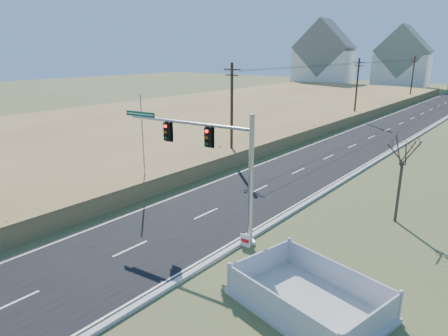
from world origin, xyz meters
TOP-DOWN VIEW (x-y plane):
  - ground at (0.00, 0.00)m, footprint 260.00×260.00m
  - road at (0.00, 50.00)m, footprint 8.00×180.00m
  - curb at (4.15, 50.00)m, footprint 0.30×180.00m
  - reed_marsh at (-24.00, 40.00)m, footprint 38.00×110.00m
  - utility_pole_near at (-6.50, 15.00)m, footprint 1.80×0.26m
  - utility_pole_mid at (-6.50, 45.00)m, footprint 1.80×0.26m
  - utility_pole_far at (-6.50, 75.00)m, footprint 1.80×0.26m
  - condo_nw at (-38.00, 100.00)m, footprint 17.69×13.38m
  - condo_nnw at (-18.00, 108.00)m, footprint 14.93×11.17m
  - traffic_signal_mast at (2.65, 2.19)m, footprint 8.76×1.33m
  - fence_enclosure at (9.51, -0.59)m, footprint 6.56×5.15m
  - open_sign at (4.50, 2.00)m, footprint 0.57×0.14m
  - flagpole at (-6.47, 4.57)m, footprint 0.32×0.32m
  - bare_tree at (9.65, 10.44)m, footprint 2.13×2.13m

SIDE VIEW (x-z plane):
  - ground at x=0.00m, z-range 0.00..0.00m
  - road at x=0.00m, z-range 0.00..0.06m
  - curb at x=4.15m, z-range 0.00..0.18m
  - fence_enclosure at x=9.51m, z-range -0.39..0.94m
  - open_sign at x=4.50m, z-range 0.02..0.72m
  - reed_marsh at x=-24.00m, z-range 0.00..1.30m
  - flagpole at x=-6.47m, z-range -0.72..6.39m
  - traffic_signal_mast at x=2.65m, z-range 0.82..7.83m
  - bare_tree at x=9.65m, z-range 1.72..7.36m
  - utility_pole_near at x=-6.50m, z-range 0.18..9.18m
  - utility_pole_mid at x=-6.50m, z-range 0.18..9.18m
  - utility_pole_far at x=-6.50m, z-range 0.18..9.18m
  - condo_nnw at x=-18.00m, z-range -1.58..15.45m
  - condo_nw at x=-38.00m, z-range -1.82..17.23m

